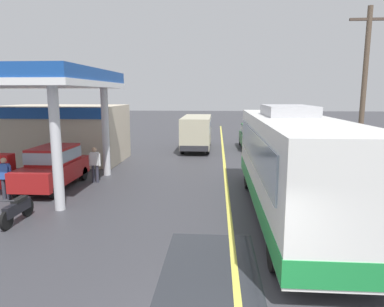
{
  "coord_description": "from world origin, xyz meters",
  "views": [
    {
      "loc": [
        -0.46,
        -4.44,
        4.1
      ],
      "look_at": [
        -1.5,
        10.0,
        1.6
      ],
      "focal_mm": 32.54,
      "sensor_mm": 36.0,
      "label": 1
    }
  ],
  "objects_px": {
    "coach_bus_main": "(291,166)",
    "motorcycle_parked_forecourt": "(17,209)",
    "minibus_opposing_lane": "(197,130)",
    "car_at_pump": "(53,165)",
    "car_trailing_behind_bus": "(252,135)",
    "pedestrian_by_shop": "(95,163)",
    "pedestrian_near_pump": "(5,176)"
  },
  "relations": [
    {
      "from": "motorcycle_parked_forecourt",
      "to": "car_trailing_behind_bus",
      "type": "height_order",
      "value": "car_trailing_behind_bus"
    },
    {
      "from": "pedestrian_by_shop",
      "to": "motorcycle_parked_forecourt",
      "type": "bearing_deg",
      "value": -97.65
    },
    {
      "from": "pedestrian_by_shop",
      "to": "car_trailing_behind_bus",
      "type": "relative_size",
      "value": 0.4
    },
    {
      "from": "coach_bus_main",
      "to": "car_trailing_behind_bus",
      "type": "xyz_separation_m",
      "value": [
        0.14,
        14.91,
        -0.71
      ]
    },
    {
      "from": "pedestrian_by_shop",
      "to": "coach_bus_main",
      "type": "bearing_deg",
      "value": -25.3
    },
    {
      "from": "pedestrian_near_pump",
      "to": "minibus_opposing_lane",
      "type": "bearing_deg",
      "value": 62.44
    },
    {
      "from": "car_at_pump",
      "to": "pedestrian_near_pump",
      "type": "distance_m",
      "value": 2.11
    },
    {
      "from": "coach_bus_main",
      "to": "motorcycle_parked_forecourt",
      "type": "distance_m",
      "value": 9.05
    },
    {
      "from": "minibus_opposing_lane",
      "to": "pedestrian_by_shop",
      "type": "distance_m",
      "value": 10.9
    },
    {
      "from": "pedestrian_by_shop",
      "to": "car_trailing_behind_bus",
      "type": "height_order",
      "value": "car_trailing_behind_bus"
    },
    {
      "from": "motorcycle_parked_forecourt",
      "to": "pedestrian_by_shop",
      "type": "xyz_separation_m",
      "value": [
        0.7,
        5.23,
        0.49
      ]
    },
    {
      "from": "car_at_pump",
      "to": "car_trailing_behind_bus",
      "type": "xyz_separation_m",
      "value": [
        9.77,
        12.09,
        0.0
      ]
    },
    {
      "from": "minibus_opposing_lane",
      "to": "car_trailing_behind_bus",
      "type": "distance_m",
      "value": 4.28
    },
    {
      "from": "minibus_opposing_lane",
      "to": "car_at_pump",
      "type": "bearing_deg",
      "value": -116.93
    },
    {
      "from": "car_at_pump",
      "to": "minibus_opposing_lane",
      "type": "bearing_deg",
      "value": 63.07
    },
    {
      "from": "car_trailing_behind_bus",
      "to": "pedestrian_by_shop",
      "type": "bearing_deg",
      "value": -126.89
    },
    {
      "from": "coach_bus_main",
      "to": "minibus_opposing_lane",
      "type": "height_order",
      "value": "coach_bus_main"
    },
    {
      "from": "car_at_pump",
      "to": "pedestrian_near_pump",
      "type": "height_order",
      "value": "car_at_pump"
    },
    {
      "from": "pedestrian_near_pump",
      "to": "car_trailing_behind_bus",
      "type": "relative_size",
      "value": 0.4
    },
    {
      "from": "motorcycle_parked_forecourt",
      "to": "car_trailing_behind_bus",
      "type": "relative_size",
      "value": 0.43
    },
    {
      "from": "minibus_opposing_lane",
      "to": "car_trailing_behind_bus",
      "type": "relative_size",
      "value": 1.46
    },
    {
      "from": "coach_bus_main",
      "to": "pedestrian_by_shop",
      "type": "xyz_separation_m",
      "value": [
        -8.15,
        3.85,
        -0.79
      ]
    },
    {
      "from": "coach_bus_main",
      "to": "motorcycle_parked_forecourt",
      "type": "xyz_separation_m",
      "value": [
        -8.85,
        -1.37,
        -1.28
      ]
    },
    {
      "from": "coach_bus_main",
      "to": "car_at_pump",
      "type": "bearing_deg",
      "value": 163.72
    },
    {
      "from": "motorcycle_parked_forecourt",
      "to": "pedestrian_near_pump",
      "type": "xyz_separation_m",
      "value": [
        -1.87,
        2.39,
        0.49
      ]
    },
    {
      "from": "car_trailing_behind_bus",
      "to": "minibus_opposing_lane",
      "type": "bearing_deg",
      "value": -166.51
    },
    {
      "from": "pedestrian_by_shop",
      "to": "car_at_pump",
      "type": "bearing_deg",
      "value": -144.86
    },
    {
      "from": "minibus_opposing_lane",
      "to": "pedestrian_near_pump",
      "type": "bearing_deg",
      "value": -117.56
    },
    {
      "from": "minibus_opposing_lane",
      "to": "coach_bus_main",
      "type": "bearing_deg",
      "value": -73.99
    },
    {
      "from": "car_at_pump",
      "to": "pedestrian_by_shop",
      "type": "distance_m",
      "value": 1.81
    },
    {
      "from": "coach_bus_main",
      "to": "minibus_opposing_lane",
      "type": "bearing_deg",
      "value": 106.01
    },
    {
      "from": "car_at_pump",
      "to": "motorcycle_parked_forecourt",
      "type": "distance_m",
      "value": 4.29
    }
  ]
}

